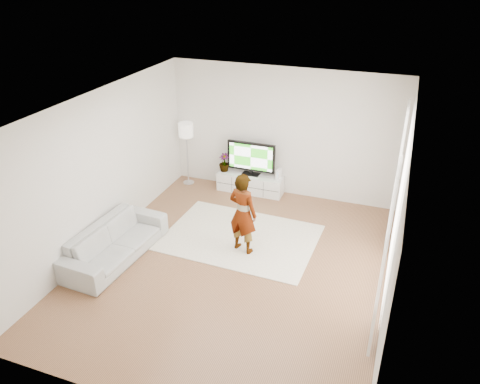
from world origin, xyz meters
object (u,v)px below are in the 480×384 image
(sofa, at_px, (115,242))
(floor_lamp, at_px, (186,133))
(television, at_px, (251,157))
(rug, at_px, (240,237))
(player, at_px, (243,213))
(media_console, at_px, (250,183))

(sofa, height_order, floor_lamp, floor_lamp)
(television, height_order, floor_lamp, floor_lamp)
(floor_lamp, bearing_deg, rug, -43.06)
(floor_lamp, bearing_deg, player, -45.77)
(sofa, distance_m, floor_lamp, 3.30)
(player, distance_m, floor_lamp, 3.11)
(television, bearing_deg, player, -74.55)
(media_console, xyz_separation_m, player, (0.63, -2.27, 0.56))
(media_console, xyz_separation_m, television, (0.00, 0.03, 0.62))
(television, relative_size, floor_lamp, 0.74)
(rug, height_order, player, player)
(television, height_order, player, player)
(media_console, relative_size, floor_lamp, 1.01)
(sofa, bearing_deg, floor_lamp, 5.88)
(media_console, relative_size, sofa, 0.70)
(media_console, distance_m, rug, 1.96)
(television, relative_size, player, 0.72)
(player, height_order, floor_lamp, player)
(television, distance_m, sofa, 3.57)
(player, xyz_separation_m, floor_lamp, (-2.14, 2.20, 0.47))
(player, relative_size, floor_lamp, 1.03)
(player, bearing_deg, floor_lamp, -30.62)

